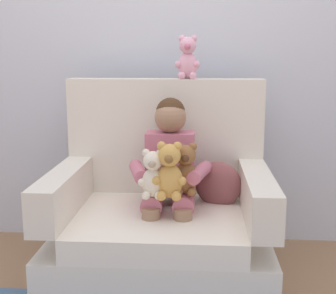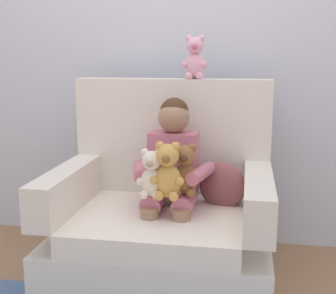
{
  "view_description": "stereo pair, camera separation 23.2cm",
  "coord_description": "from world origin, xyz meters",
  "px_view_note": "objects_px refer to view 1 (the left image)",
  "views": [
    {
      "loc": [
        0.2,
        -2.32,
        1.2
      ],
      "look_at": [
        0.04,
        -0.05,
        0.75
      ],
      "focal_mm": 49.71,
      "sensor_mm": 36.0,
      "label": 1
    },
    {
      "loc": [
        0.43,
        -2.29,
        1.2
      ],
      "look_at": [
        0.04,
        -0.05,
        0.75
      ],
      "focal_mm": 49.71,
      "sensor_mm": 36.0,
      "label": 2
    }
  ],
  "objects_px": {
    "plush_pink_on_backrest": "(188,59)",
    "plush_brown": "(185,170)",
    "throw_pillow": "(218,185)",
    "seated_child": "(170,168)",
    "plush_honey": "(169,172)",
    "plush_cream": "(153,175)",
    "armchair": "(161,220)"
  },
  "relations": [
    {
      "from": "plush_pink_on_backrest",
      "to": "plush_brown",
      "type": "bearing_deg",
      "value": -87.83
    },
    {
      "from": "plush_pink_on_backrest",
      "to": "throw_pillow",
      "type": "bearing_deg",
      "value": -46.77
    },
    {
      "from": "seated_child",
      "to": "plush_honey",
      "type": "relative_size",
      "value": 2.9
    },
    {
      "from": "seated_child",
      "to": "plush_honey",
      "type": "height_order",
      "value": "seated_child"
    },
    {
      "from": "plush_cream",
      "to": "plush_honey",
      "type": "xyz_separation_m",
      "value": [
        0.08,
        -0.01,
        0.02
      ]
    },
    {
      "from": "plush_cream",
      "to": "plush_brown",
      "type": "xyz_separation_m",
      "value": [
        0.16,
        0.07,
        0.01
      ]
    },
    {
      "from": "plush_honey",
      "to": "throw_pillow",
      "type": "bearing_deg",
      "value": 29.29
    },
    {
      "from": "seated_child",
      "to": "plush_cream",
      "type": "height_order",
      "value": "seated_child"
    },
    {
      "from": "seated_child",
      "to": "throw_pillow",
      "type": "bearing_deg",
      "value": 21.23
    },
    {
      "from": "armchair",
      "to": "plush_cream",
      "type": "relative_size",
      "value": 4.62
    },
    {
      "from": "plush_cream",
      "to": "throw_pillow",
      "type": "relative_size",
      "value": 0.94
    },
    {
      "from": "armchair",
      "to": "throw_pillow",
      "type": "distance_m",
      "value": 0.37
    },
    {
      "from": "plush_cream",
      "to": "throw_pillow",
      "type": "bearing_deg",
      "value": 43.14
    },
    {
      "from": "armchair",
      "to": "plush_brown",
      "type": "distance_m",
      "value": 0.35
    },
    {
      "from": "seated_child",
      "to": "plush_cream",
      "type": "bearing_deg",
      "value": -108.49
    },
    {
      "from": "plush_pink_on_backrest",
      "to": "plush_cream",
      "type": "bearing_deg",
      "value": -105.76
    },
    {
      "from": "seated_child",
      "to": "plush_cream",
      "type": "relative_size",
      "value": 3.37
    },
    {
      "from": "armchair",
      "to": "plush_honey",
      "type": "xyz_separation_m",
      "value": [
        0.06,
        -0.19,
        0.32
      ]
    },
    {
      "from": "plush_brown",
      "to": "throw_pillow",
      "type": "height_order",
      "value": "plush_brown"
    },
    {
      "from": "seated_child",
      "to": "plush_brown",
      "type": "distance_m",
      "value": 0.15
    },
    {
      "from": "seated_child",
      "to": "plush_cream",
      "type": "distance_m",
      "value": 0.2
    },
    {
      "from": "plush_honey",
      "to": "throw_pillow",
      "type": "xyz_separation_m",
      "value": [
        0.25,
        0.29,
        -0.14
      ]
    },
    {
      "from": "plush_brown",
      "to": "plush_honey",
      "type": "bearing_deg",
      "value": -143.11
    },
    {
      "from": "plush_honey",
      "to": "armchair",
      "type": "bearing_deg",
      "value": 86.13
    },
    {
      "from": "plush_cream",
      "to": "plush_honey",
      "type": "distance_m",
      "value": 0.08
    },
    {
      "from": "armchair",
      "to": "plush_brown",
      "type": "bearing_deg",
      "value": -41.38
    },
    {
      "from": "plush_brown",
      "to": "throw_pillow",
      "type": "distance_m",
      "value": 0.31
    },
    {
      "from": "plush_cream",
      "to": "armchair",
      "type": "bearing_deg",
      "value": 84.42
    },
    {
      "from": "seated_child",
      "to": "plush_pink_on_backrest",
      "type": "distance_m",
      "value": 0.65
    },
    {
      "from": "armchair",
      "to": "plush_brown",
      "type": "height_order",
      "value": "armchair"
    },
    {
      "from": "seated_child",
      "to": "plush_brown",
      "type": "bearing_deg",
      "value": -53.26
    },
    {
      "from": "throw_pillow",
      "to": "armchair",
      "type": "bearing_deg",
      "value": -161.42
    }
  ]
}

